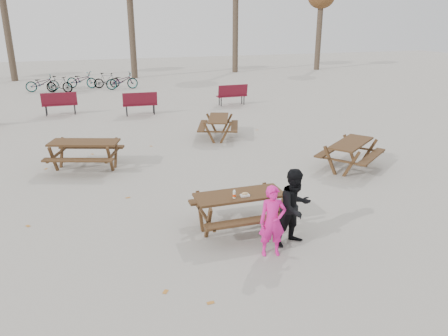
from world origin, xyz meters
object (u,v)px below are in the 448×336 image
object	(u,v)px
main_picnic_table	(239,203)
picnic_table_east	(350,155)
food_tray	(245,195)
picnic_table_far	(218,128)
picnic_table_north	(85,155)
adult	(295,207)
soda_bottle	(234,195)
child	(272,221)

from	to	relation	value
main_picnic_table	picnic_table_east	world-z (taller)	picnic_table_east
food_tray	picnic_table_far	bearing A→B (deg)	76.58
picnic_table_north	adult	bearing A→B (deg)	-38.68
picnic_table_east	picnic_table_far	distance (m)	5.10
soda_bottle	picnic_table_north	world-z (taller)	soda_bottle
soda_bottle	child	distance (m)	1.07
food_tray	adult	world-z (taller)	adult
adult	picnic_table_north	world-z (taller)	adult
picnic_table_east	picnic_table_far	world-z (taller)	picnic_table_east
main_picnic_table	adult	world-z (taller)	adult
adult	picnic_table_far	distance (m)	7.96
soda_bottle	child	size ratio (longest dim) A/B	0.13
picnic_table_far	picnic_table_east	bearing A→B (deg)	-129.12
soda_bottle	adult	bearing A→B (deg)	-37.63
picnic_table_north	picnic_table_far	bearing A→B (deg)	43.18
picnic_table_east	adult	bearing A→B (deg)	-172.30
food_tray	child	bearing A→B (deg)	-81.62
adult	main_picnic_table	bearing A→B (deg)	115.43
main_picnic_table	adult	distance (m)	1.21
food_tray	picnic_table_far	distance (m)	7.35
picnic_table_north	child	bearing A→B (deg)	-43.93
main_picnic_table	child	world-z (taller)	child
soda_bottle	adult	size ratio (longest dim) A/B	0.11
child	picnic_table_east	bearing A→B (deg)	53.58
main_picnic_table	child	distance (m)	1.18
soda_bottle	adult	world-z (taller)	adult
picnic_table_east	picnic_table_far	bearing A→B (deg)	83.77
picnic_table_east	picnic_table_north	world-z (taller)	picnic_table_north
main_picnic_table	picnic_table_far	size ratio (longest dim) A/B	1.04
picnic_table_east	picnic_table_far	xyz separation A→B (m)	(-2.59, 4.39, -0.02)
main_picnic_table	picnic_table_far	bearing A→B (deg)	75.84
adult	picnic_table_east	xyz separation A→B (m)	(3.57, 3.50, -0.37)
main_picnic_table	food_tray	world-z (taller)	food_tray
adult	food_tray	bearing A→B (deg)	118.08
food_tray	child	world-z (taller)	child
food_tray	soda_bottle	size ratio (longest dim) A/B	1.06
main_picnic_table	soda_bottle	world-z (taller)	soda_bottle
food_tray	picnic_table_east	world-z (taller)	food_tray
child	picnic_table_far	xyz separation A→B (m)	(1.55, 8.14, -0.30)
picnic_table_east	child	bearing A→B (deg)	-174.58
main_picnic_table	food_tray	xyz separation A→B (m)	(0.06, -0.14, 0.21)
main_picnic_table	picnic_table_east	distance (m)	5.07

